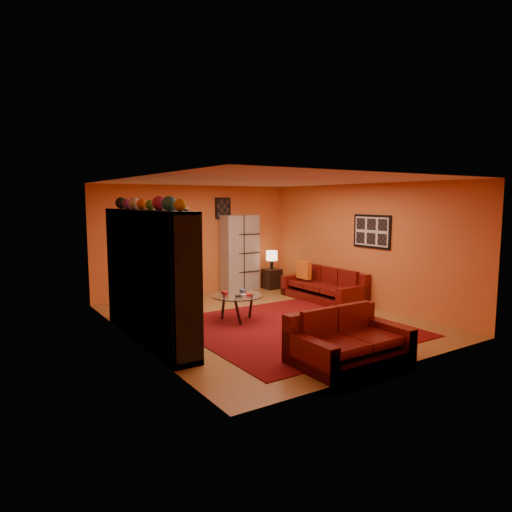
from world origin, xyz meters
TOP-DOWN VIEW (x-y plane):
  - floor at (0.00, 0.00)m, footprint 6.00×6.00m
  - ceiling at (0.00, 0.00)m, footprint 6.00×6.00m
  - wall_back at (0.00, 3.00)m, footprint 6.00×0.00m
  - wall_front at (0.00, -3.00)m, footprint 6.00×0.00m
  - wall_left at (-2.50, 0.00)m, footprint 0.00×6.00m
  - wall_right at (2.50, 0.00)m, footprint 0.00×6.00m
  - rug at (0.10, -0.70)m, footprint 3.60×3.60m
  - doorway at (-0.70, 2.96)m, footprint 0.95×0.10m
  - wall_art_right at (2.48, -0.30)m, footprint 0.03×1.00m
  - wall_art_back at (0.75, 2.98)m, footprint 0.42×0.03m
  - entertainment_unit at (-2.27, 0.00)m, footprint 0.45×3.00m
  - tv at (-2.23, 0.06)m, footprint 0.98×0.13m
  - sofa at (2.13, 0.71)m, footprint 0.85×2.06m
  - loveseat at (-0.29, -2.41)m, footprint 1.64×0.99m
  - throw_pillow at (1.95, 1.27)m, footprint 0.12×0.42m
  - coffee_table at (-0.49, 0.22)m, footprint 0.98×0.98m
  - storage_cabinet at (1.12, 2.80)m, footprint 0.96×0.48m
  - bowl_chair at (-1.26, 1.97)m, footprint 0.71×0.71m
  - side_table at (1.88, 2.48)m, footprint 0.41×0.41m
  - table_lamp at (1.88, 2.48)m, footprint 0.28×0.28m

SIDE VIEW (x-z plane):
  - floor at x=0.00m, z-range 0.00..0.00m
  - rug at x=0.10m, z-range 0.00..0.01m
  - side_table at x=1.88m, z-range 0.00..0.50m
  - loveseat at x=-0.29m, z-range -0.14..0.71m
  - sofa at x=2.13m, z-range -0.14..0.71m
  - bowl_chair at x=-1.26m, z-range 0.02..0.60m
  - coffee_table at x=-0.49m, z-range 0.20..0.69m
  - throw_pillow at x=1.95m, z-range 0.42..0.84m
  - table_lamp at x=1.88m, z-range 0.60..1.07m
  - storage_cabinet at x=1.12m, z-range 0.00..1.88m
  - tv at x=-2.23m, z-range 0.72..1.29m
  - doorway at x=-0.70m, z-range 0.00..2.04m
  - entertainment_unit at x=-2.27m, z-range 0.00..2.10m
  - wall_back at x=0.00m, z-range -1.70..4.30m
  - wall_front at x=0.00m, z-range -1.70..4.30m
  - wall_left at x=-2.50m, z-range -1.70..4.30m
  - wall_right at x=2.50m, z-range -1.70..4.30m
  - wall_art_right at x=2.48m, z-range 1.25..1.95m
  - wall_art_back at x=0.75m, z-range 1.79..2.31m
  - ceiling at x=0.00m, z-range 2.60..2.60m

